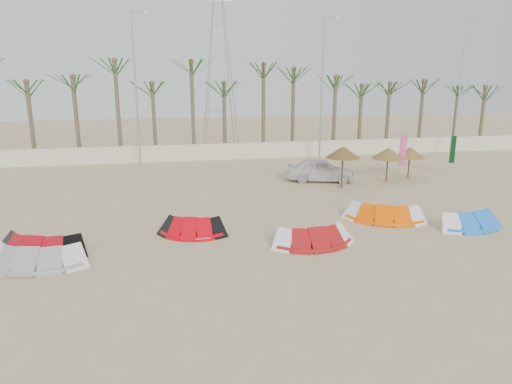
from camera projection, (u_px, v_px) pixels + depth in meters
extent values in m
plane|color=tan|center=(289.00, 268.00, 16.24)|extent=(120.00, 120.00, 0.00)
cube|color=beige|center=(217.00, 152.00, 36.97)|extent=(60.00, 0.30, 1.30)
cylinder|color=brown|center=(34.00, 121.00, 35.09)|extent=(0.32, 0.32, 6.50)
ellipsoid|color=#194719|center=(28.00, 77.00, 34.28)|extent=(4.00, 4.00, 2.40)
cylinder|color=brown|center=(166.00, 119.00, 36.99)|extent=(0.32, 0.32, 6.50)
ellipsoid|color=#194719|center=(164.00, 77.00, 36.18)|extent=(4.00, 4.00, 2.40)
cylinder|color=brown|center=(285.00, 116.00, 38.88)|extent=(0.32, 0.32, 6.50)
ellipsoid|color=#194719|center=(285.00, 77.00, 38.07)|extent=(4.00, 4.00, 2.40)
cylinder|color=brown|center=(393.00, 114.00, 40.78)|extent=(0.32, 0.32, 6.50)
ellipsoid|color=#194719|center=(396.00, 77.00, 39.97)|extent=(4.00, 4.00, 2.40)
cylinder|color=brown|center=(472.00, 113.00, 42.30)|extent=(0.32, 0.32, 6.50)
ellipsoid|color=#194719|center=(477.00, 77.00, 41.49)|extent=(4.00, 4.00, 2.40)
cylinder|color=#A5A8AD|center=(136.00, 92.00, 32.73)|extent=(0.14, 0.14, 11.00)
cylinder|color=#A5A8AD|center=(138.00, 12.00, 31.47)|extent=(1.00, 0.08, 0.08)
cube|color=#A5A8AD|center=(146.00, 13.00, 31.58)|extent=(0.35, 0.14, 0.10)
cylinder|color=#A5A8AD|center=(322.00, 91.00, 35.38)|extent=(0.14, 0.14, 11.00)
cylinder|color=#A5A8AD|center=(331.00, 17.00, 34.13)|extent=(1.00, 0.08, 0.08)
cube|color=#A5A8AD|center=(337.00, 18.00, 34.23)|extent=(0.35, 0.14, 0.10)
cylinder|color=#A5A8AD|center=(460.00, 90.00, 37.65)|extent=(0.14, 0.14, 11.00)
cylinder|color=#A5A8AD|center=(473.00, 20.00, 36.40)|extent=(1.00, 0.08, 0.08)
cube|color=#A5A8AD|center=(479.00, 21.00, 36.51)|extent=(0.35, 0.14, 0.10)
cylinder|color=gray|center=(35.00, 264.00, 16.39)|extent=(3.32, 1.00, 0.20)
cube|color=white|center=(80.00, 256.00, 16.74)|extent=(0.85, 1.21, 0.40)
cylinder|color=#AD0916|center=(40.00, 252.00, 17.47)|extent=(3.16, 1.24, 0.20)
cube|color=black|center=(81.00, 245.00, 17.80)|extent=(0.92, 1.23, 0.40)
cylinder|color=red|center=(192.00, 233.00, 19.52)|extent=(2.52, 0.95, 0.20)
cube|color=black|center=(164.00, 231.00, 19.35)|extent=(0.90, 1.23, 0.40)
cube|color=black|center=(219.00, 228.00, 19.79)|extent=(0.90, 1.23, 0.40)
cylinder|color=#A01213|center=(314.00, 243.00, 18.37)|extent=(3.06, 0.48, 0.20)
cube|color=white|center=(280.00, 241.00, 18.17)|extent=(0.70, 1.15, 0.40)
cube|color=white|center=(345.00, 237.00, 18.69)|extent=(0.70, 1.15, 0.40)
cylinder|color=#FF5600|center=(384.00, 219.00, 21.51)|extent=(3.10, 1.69, 0.20)
cube|color=white|center=(353.00, 217.00, 21.28)|extent=(1.03, 1.25, 0.40)
cube|color=white|center=(412.00, 213.00, 21.85)|extent=(1.03, 1.25, 0.40)
cylinder|color=blue|center=(473.00, 225.00, 20.60)|extent=(3.11, 1.05, 0.20)
cube|color=white|center=(443.00, 223.00, 20.39)|extent=(0.88, 1.22, 0.40)
cube|color=white|center=(499.00, 219.00, 20.93)|extent=(0.88, 1.22, 0.40)
cylinder|color=#4C331E|center=(342.00, 168.00, 27.53)|extent=(0.10, 0.10, 2.46)
cone|color=brown|center=(343.00, 152.00, 27.28)|extent=(2.09, 2.09, 0.70)
cylinder|color=#4C331E|center=(387.00, 166.00, 29.18)|extent=(0.10, 0.10, 2.11)
cone|color=olive|center=(388.00, 153.00, 28.97)|extent=(2.09, 2.09, 0.70)
cylinder|color=#4C331E|center=(409.00, 163.00, 30.29)|extent=(0.10, 0.10, 1.99)
cone|color=olive|center=(410.00, 152.00, 30.11)|extent=(1.96, 1.96, 0.70)
cylinder|color=#A5A8AD|center=(399.00, 156.00, 29.44)|extent=(0.04, 0.04, 3.16)
cube|color=#E64382|center=(403.00, 150.00, 29.39)|extent=(0.41, 0.11, 2.06)
cylinder|color=#A5A8AD|center=(449.00, 155.00, 30.97)|extent=(0.04, 0.04, 2.86)
cube|color=black|center=(453.00, 150.00, 30.92)|extent=(0.42, 0.04, 1.86)
imported|color=silver|center=(320.00, 170.00, 29.40)|extent=(4.62, 2.87, 1.47)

